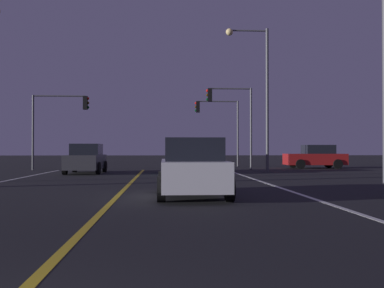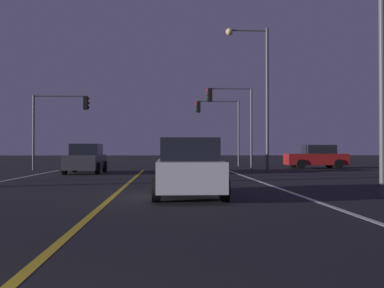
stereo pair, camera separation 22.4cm
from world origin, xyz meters
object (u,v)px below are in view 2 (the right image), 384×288
object	(u,v)px
car_lead_same_lane	(188,169)
street_lamp_right_near	(368,9)
traffic_light_near_left	(62,114)
car_ahead_far	(183,159)
street_lamp_right_far	(258,81)
traffic_light_far_right	(218,117)
traffic_light_near_right	(230,109)
car_oncoming	(86,159)
car_crossing_side	(316,157)

from	to	relation	value
car_lead_same_lane	street_lamp_right_near	world-z (taller)	street_lamp_right_near
car_lead_same_lane	traffic_light_near_left	xyz separation A→B (m)	(-7.69, 17.28, 2.95)
car_lead_same_lane	car_ahead_far	xyz separation A→B (m)	(0.33, 13.18, 0.00)
street_lamp_right_far	traffic_light_far_right	bearing A→B (deg)	-80.22
traffic_light_near_right	traffic_light_far_right	xyz separation A→B (m)	(-0.24, 5.50, -0.17)
car_ahead_far	traffic_light_near_left	size ratio (longest dim) A/B	0.86
street_lamp_right_far	car_oncoming	bearing A→B (deg)	5.42
traffic_light_near_right	street_lamp_right_near	bearing A→B (deg)	94.58
car_lead_same_lane	street_lamp_right_far	world-z (taller)	street_lamp_right_far
car_lead_same_lane	car_oncoming	world-z (taller)	same
car_lead_same_lane	street_lamp_right_near	xyz separation A→B (m)	(5.11, -0.61, 4.57)
street_lamp_right_near	street_lamp_right_far	xyz separation A→B (m)	(-0.17, 14.66, 0.18)
car_lead_same_lane	traffic_light_far_right	world-z (taller)	traffic_light_far_right
car_lead_same_lane	car_oncoming	xyz separation A→B (m)	(-5.32, 13.08, 0.00)
car_crossing_side	traffic_light_near_left	bearing A→B (deg)	4.94
car_lead_same_lane	car_crossing_side	bearing A→B (deg)	-28.45
car_crossing_side	traffic_light_near_right	xyz separation A→B (m)	(-6.52, -1.55, 3.33)
traffic_light_near_right	street_lamp_right_far	bearing A→B (deg)	111.37
car_oncoming	traffic_light_near_right	world-z (taller)	traffic_light_near_right
traffic_light_near_right	traffic_light_near_left	size ratio (longest dim) A/B	1.12
traffic_light_near_right	street_lamp_right_far	xyz separation A→B (m)	(1.26, -3.23, 1.42)
car_crossing_side	street_lamp_right_far	bearing A→B (deg)	42.24
car_oncoming	street_lamp_right_near	distance (m)	17.80
car_crossing_side	car_ahead_far	bearing A→B (deg)	29.80
street_lamp_right_near	street_lamp_right_far	world-z (taller)	street_lamp_right_far
traffic_light_near_right	street_lamp_right_near	size ratio (longest dim) A/B	0.65
traffic_light_near_right	traffic_light_near_left	bearing A→B (deg)	0.00
traffic_light_far_right	street_lamp_right_near	distance (m)	23.49
car_lead_same_lane	traffic_light_far_right	size ratio (longest dim) A/B	0.81
car_crossing_side	car_ahead_far	distance (m)	11.37
traffic_light_near_left	street_lamp_right_far	distance (m)	13.16
traffic_light_near_left	street_lamp_right_near	distance (m)	22.06
traffic_light_near_right	street_lamp_right_near	xyz separation A→B (m)	(1.43, -17.89, 1.24)
car_crossing_side	traffic_light_near_left	xyz separation A→B (m)	(-17.89, -1.55, 2.95)
car_oncoming	street_lamp_right_far	xyz separation A→B (m)	(10.26, 0.97, 4.75)
car_oncoming	street_lamp_right_near	bearing A→B (deg)	37.32
traffic_light_near_right	car_oncoming	bearing A→B (deg)	25.04
street_lamp_right_far	street_lamp_right_near	bearing A→B (deg)	90.66
traffic_light_near_right	traffic_light_near_left	xyz separation A→B (m)	(-11.37, -0.00, -0.38)
traffic_light_near_right	traffic_light_near_left	world-z (taller)	traffic_light_near_right
car_crossing_side	street_lamp_right_far	size ratio (longest dim) A/B	0.49
street_lamp_right_near	street_lamp_right_far	distance (m)	14.66
car_oncoming	car_ahead_far	xyz separation A→B (m)	(5.65, 0.10, 0.00)
car_crossing_side	car_lead_same_lane	bearing A→B (deg)	61.55
car_oncoming	traffic_light_far_right	xyz separation A→B (m)	(8.76, 9.70, 3.15)
car_oncoming	traffic_light_near_left	xyz separation A→B (m)	(-2.37, 4.20, 2.95)
car_ahead_far	street_lamp_right_near	xyz separation A→B (m)	(4.78, -13.78, 4.57)
car_oncoming	traffic_light_near_right	distance (m)	10.47
traffic_light_near_right	car_ahead_far	bearing A→B (deg)	50.83
car_lead_same_lane	car_ahead_far	distance (m)	13.18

